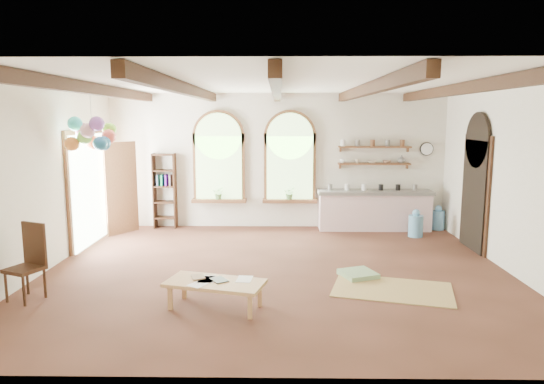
{
  "coord_description": "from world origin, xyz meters",
  "views": [
    {
      "loc": [
        0.04,
        -8.12,
        2.64
      ],
      "look_at": [
        -0.09,
        0.6,
        1.3
      ],
      "focal_mm": 32.0,
      "sensor_mm": 36.0,
      "label": 1
    }
  ],
  "objects_px": {
    "kitchen_counter": "(374,210)",
    "side_chair": "(27,278)",
    "coffee_table": "(215,284)",
    "balloon_cluster": "(92,134)"
  },
  "relations": [
    {
      "from": "kitchen_counter",
      "to": "balloon_cluster",
      "type": "distance_m",
      "value": 6.46
    },
    {
      "from": "balloon_cluster",
      "to": "kitchen_counter",
      "type": "bearing_deg",
      "value": 22.8
    },
    {
      "from": "kitchen_counter",
      "to": "coffee_table",
      "type": "bearing_deg",
      "value": -122.91
    },
    {
      "from": "coffee_table",
      "to": "side_chair",
      "type": "bearing_deg",
      "value": 174.21
    },
    {
      "from": "side_chair",
      "to": "balloon_cluster",
      "type": "xyz_separation_m",
      "value": [
        0.23,
        2.18,
        2.01
      ]
    },
    {
      "from": "kitchen_counter",
      "to": "balloon_cluster",
      "type": "bearing_deg",
      "value": -157.2
    },
    {
      "from": "coffee_table",
      "to": "balloon_cluster",
      "type": "xyz_separation_m",
      "value": [
        -2.56,
        2.46,
        1.99
      ]
    },
    {
      "from": "kitchen_counter",
      "to": "coffee_table",
      "type": "height_order",
      "value": "kitchen_counter"
    },
    {
      "from": "kitchen_counter",
      "to": "side_chair",
      "type": "height_order",
      "value": "side_chair"
    },
    {
      "from": "kitchen_counter",
      "to": "side_chair",
      "type": "xyz_separation_m",
      "value": [
        -5.94,
        -4.58,
        -0.15
      ]
    }
  ]
}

